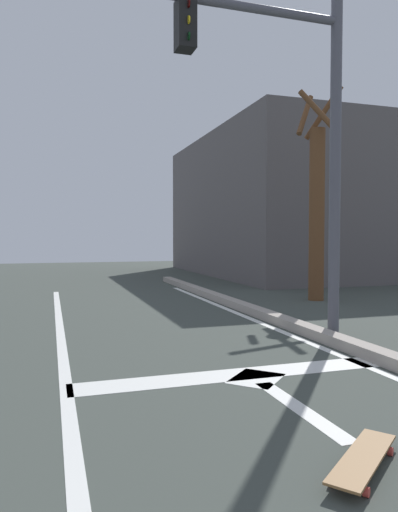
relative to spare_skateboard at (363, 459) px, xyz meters
The scene contains 8 objects.
lane_line_center 1.66m from the spare_skateboard, behind, with size 0.12×20.00×0.01m, color white.
stop_bar 2.05m from the spare_skateboard, 90.41° to the left, with size 3.29×0.40×0.01m, color white.
lane_arrow_stem 1.03m from the spare_skateboard, 81.58° to the left, with size 0.16×1.40×0.01m, color white.
lane_arrow_head 1.87m from the spare_skateboard, 85.40° to the left, with size 0.56×0.44×0.01m, color white.
spare_skateboard is the anchor object (origin of this frame).
traffic_signal_mast 4.94m from the spare_skateboard, 72.65° to the left, with size 4.58×0.34×4.86m.
roadside_tree 8.03m from the spare_skateboard, 60.38° to the left, with size 1.09×1.10×4.74m.
building_block 16.32m from the spare_skateboard, 58.39° to the left, with size 9.65×9.77×5.11m, color #5C5656.
Camera 1 is at (0.03, 3.57, 1.41)m, focal length 32.85 mm.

